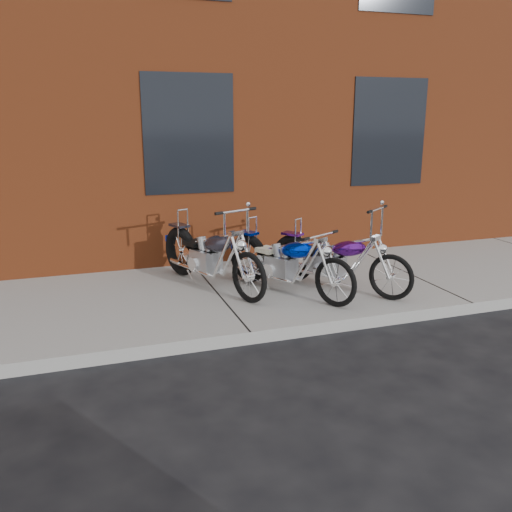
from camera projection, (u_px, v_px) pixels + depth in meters
name	position (u px, v px, depth m)	size (l,w,h in m)	color
ground	(251.00, 345.00, 6.03)	(120.00, 120.00, 0.00)	black
sidewalk	(216.00, 297.00, 7.39)	(22.00, 3.00, 0.15)	gray
building_brick	(141.00, 47.00, 12.37)	(22.00, 10.00, 8.00)	#8C3918
chopper_purple	(336.00, 262.00, 7.40)	(1.34, 1.77, 1.19)	black
chopper_blue	(286.00, 264.00, 7.27)	(1.09, 1.99, 0.95)	black
chopper_third	(210.00, 258.00, 7.50)	(0.96, 2.19, 1.17)	black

